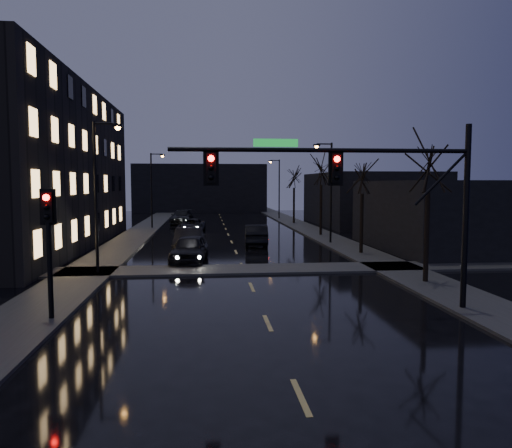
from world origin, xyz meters
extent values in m
plane|color=black|center=(0.00, 0.00, 0.00)|extent=(160.00, 160.00, 0.00)
cube|color=#2D2D2B|center=(-8.50, 35.00, 0.06)|extent=(3.00, 140.00, 0.12)
cube|color=#2D2D2B|center=(8.50, 35.00, 0.06)|extent=(3.00, 140.00, 0.12)
cube|color=#2D2D2B|center=(0.00, 18.50, 0.06)|extent=(40.00, 3.00, 0.12)
cube|color=black|center=(-16.50, 30.00, 6.00)|extent=(12.00, 30.00, 12.00)
cube|color=black|center=(15.50, 26.00, 2.50)|extent=(10.00, 14.00, 5.00)
cube|color=black|center=(17.00, 48.00, 3.00)|extent=(12.00, 18.00, 6.00)
cube|color=black|center=(-3.00, 78.00, 4.00)|extent=(22.00, 10.00, 8.00)
cylinder|color=black|center=(7.60, 9.00, 3.50)|extent=(0.22, 0.22, 7.00)
cylinder|color=black|center=(2.10, 9.00, 6.00)|extent=(11.00, 0.16, 0.16)
cylinder|color=black|center=(6.60, 9.00, 5.00)|extent=(2.05, 0.10, 2.05)
cube|color=#0C591E|center=(0.40, 9.00, 6.25)|extent=(1.60, 0.04, 0.28)
cube|color=black|center=(-1.90, 9.00, 5.35)|extent=(0.35, 0.28, 1.05)
sphere|color=#FF0705|center=(-1.90, 8.84, 5.68)|extent=(0.22, 0.22, 0.22)
cube|color=black|center=(2.60, 9.00, 5.35)|extent=(0.35, 0.28, 1.05)
sphere|color=#FF0705|center=(2.60, 8.84, 5.68)|extent=(0.22, 0.22, 0.22)
cylinder|color=black|center=(-7.50, 9.00, 2.20)|extent=(0.18, 0.18, 4.40)
cube|color=black|center=(-7.50, 9.00, 4.00)|extent=(0.35, 0.28, 1.05)
sphere|color=#FF0705|center=(-7.50, 8.84, 4.33)|extent=(0.22, 0.22, 0.22)
cylinder|color=black|center=(8.40, 14.00, 2.20)|extent=(0.24, 0.24, 4.40)
cylinder|color=black|center=(8.40, 24.00, 2.06)|extent=(0.24, 0.24, 4.12)
cylinder|color=black|center=(8.40, 36.00, 2.34)|extent=(0.24, 0.24, 4.68)
cylinder|color=black|center=(8.40, 50.00, 2.15)|extent=(0.24, 0.24, 4.29)
cylinder|color=black|center=(-7.80, 18.00, 4.00)|extent=(0.16, 0.16, 8.00)
cylinder|color=black|center=(-7.20, 18.00, 7.90)|extent=(1.20, 0.10, 0.10)
cube|color=black|center=(-6.60, 18.00, 7.80)|extent=(0.50, 0.25, 0.15)
sphere|color=#FF9532|center=(-6.60, 18.00, 7.70)|extent=(0.28, 0.28, 0.28)
cylinder|color=black|center=(-7.80, 45.00, 4.00)|extent=(0.16, 0.16, 8.00)
cylinder|color=black|center=(-7.20, 45.00, 7.90)|extent=(1.20, 0.10, 0.10)
cube|color=black|center=(-6.60, 45.00, 7.80)|extent=(0.50, 0.25, 0.15)
sphere|color=#FF9532|center=(-6.60, 45.00, 7.70)|extent=(0.28, 0.28, 0.28)
cylinder|color=black|center=(7.80, 30.00, 4.00)|extent=(0.16, 0.16, 8.00)
cylinder|color=black|center=(7.20, 30.00, 7.90)|extent=(1.20, 0.10, 0.10)
cube|color=black|center=(6.60, 30.00, 7.80)|extent=(0.50, 0.25, 0.15)
sphere|color=#FF9532|center=(6.60, 30.00, 7.70)|extent=(0.28, 0.28, 0.28)
cylinder|color=black|center=(7.80, 58.00, 4.00)|extent=(0.16, 0.16, 8.00)
cylinder|color=black|center=(7.20, 58.00, 7.90)|extent=(1.20, 0.10, 0.10)
cube|color=black|center=(6.60, 58.00, 7.80)|extent=(0.50, 0.25, 0.15)
sphere|color=#FF9532|center=(6.60, 58.00, 7.70)|extent=(0.28, 0.28, 0.28)
imported|color=black|center=(-3.10, 21.55, 0.84)|extent=(2.53, 5.14, 1.69)
imported|color=black|center=(-3.30, 25.96, 0.86)|extent=(1.98, 5.25, 1.71)
imported|color=black|center=(-3.48, 40.53, 0.66)|extent=(2.83, 5.04, 1.33)
imported|color=black|center=(-4.94, 51.05, 0.83)|extent=(2.80, 5.88, 1.66)
imported|color=black|center=(1.80, 29.74, 0.80)|extent=(2.05, 4.99, 1.61)
camera|label=1|loc=(-2.10, -8.74, 4.81)|focal=35.00mm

